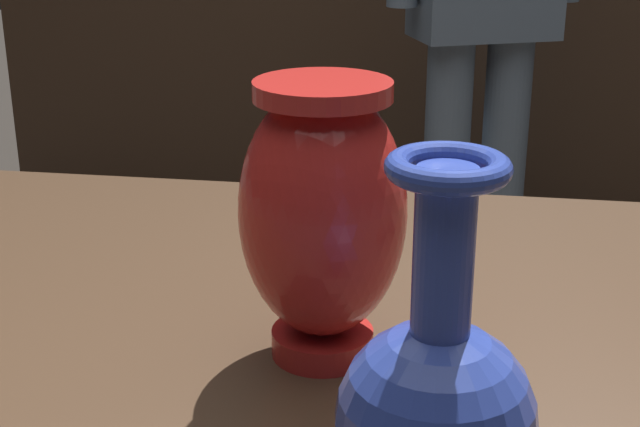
# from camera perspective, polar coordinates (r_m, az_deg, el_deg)

# --- Properties ---
(back_display_shelf) EXTENTS (2.60, 0.40, 0.99)m
(back_display_shelf) POSITION_cam_1_polar(r_m,az_deg,el_deg) (2.97, 6.56, 7.51)
(back_display_shelf) COLOR #382619
(back_display_shelf) RESTS_ON ground_plane
(vase_centerpiece) EXTENTS (0.12, 0.12, 0.21)m
(vase_centerpiece) POSITION_cam_1_polar(r_m,az_deg,el_deg) (0.67, 0.16, 0.04)
(vase_centerpiece) COLOR red
(vase_centerpiece) RESTS_ON display_plinth
(vase_tall_behind) EXTENTS (0.11, 0.11, 0.21)m
(vase_tall_behind) POSITION_cam_1_polar(r_m,az_deg,el_deg) (0.53, 7.15, -11.33)
(vase_tall_behind) COLOR #2D429E
(vase_tall_behind) RESTS_ON display_plinth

